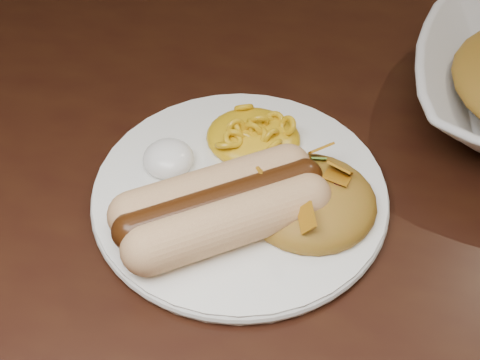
# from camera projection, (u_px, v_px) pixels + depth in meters

# --- Properties ---
(table) EXTENTS (1.60, 0.90, 0.75)m
(table) POSITION_uv_depth(u_px,v_px,m) (182.00, 216.00, 0.66)
(table) COLOR black
(table) RESTS_ON floor
(plate) EXTENTS (0.24, 0.24, 0.01)m
(plate) POSITION_uv_depth(u_px,v_px,m) (240.00, 193.00, 0.55)
(plate) COLOR white
(plate) RESTS_ON table
(hotdog) EXTENTS (0.13, 0.14, 0.04)m
(hotdog) POSITION_uv_depth(u_px,v_px,m) (221.00, 206.00, 0.50)
(hotdog) COLOR #FEDB91
(hotdog) RESTS_ON plate
(mac_and_cheese) EXTENTS (0.11, 0.10, 0.03)m
(mac_and_cheese) POSITION_uv_depth(u_px,v_px,m) (254.00, 128.00, 0.57)
(mac_and_cheese) COLOR gold
(mac_and_cheese) RESTS_ON plate
(sour_cream) EXTENTS (0.06, 0.06, 0.03)m
(sour_cream) POSITION_uv_depth(u_px,v_px,m) (168.00, 154.00, 0.55)
(sour_cream) COLOR white
(sour_cream) RESTS_ON plate
(taco_salad) EXTENTS (0.11, 0.10, 0.05)m
(taco_salad) POSITION_uv_depth(u_px,v_px,m) (311.00, 192.00, 0.52)
(taco_salad) COLOR #D55324
(taco_salad) RESTS_ON plate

